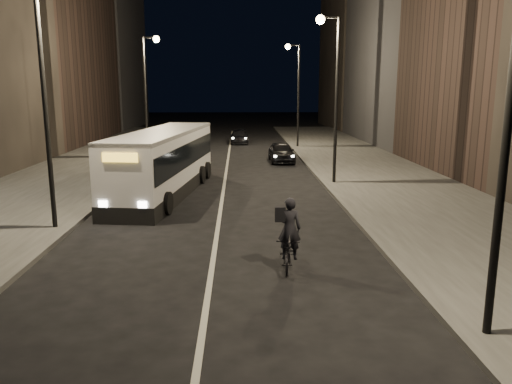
{
  "coord_description": "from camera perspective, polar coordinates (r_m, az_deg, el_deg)",
  "views": [
    {
      "loc": [
        0.77,
        -12.84,
        4.86
      ],
      "look_at": [
        1.32,
        3.21,
        1.5
      ],
      "focal_mm": 35.0,
      "sensor_mm": 36.0,
      "label": 1
    }
  ],
  "objects": [
    {
      "name": "streetlight_left_far",
      "position": [
        35.38,
        -12.18,
        12.36
      ],
      "size": [
        1.2,
        0.44,
        8.12
      ],
      "color": "black",
      "rests_on": "sidewalk_left"
    },
    {
      "name": "ground",
      "position": [
        13.75,
        -5.11,
        -8.93
      ],
      "size": [
        180.0,
        180.0,
        0.0
      ],
      "primitive_type": "plane",
      "color": "black",
      "rests_on": "ground"
    },
    {
      "name": "sidewalk_left",
      "position": [
        28.8,
        -20.72,
        1.48
      ],
      "size": [
        7.0,
        70.0,
        0.16
      ],
      "primitive_type": "cube",
      "color": "#353533",
      "rests_on": "ground"
    },
    {
      "name": "streetlight_right_far",
      "position": [
        41.1,
        4.51,
        12.47
      ],
      "size": [
        1.2,
        0.44,
        8.12
      ],
      "color": "black",
      "rests_on": "sidewalk_right"
    },
    {
      "name": "building_row_right",
      "position": [
        43.49,
        19.62,
        18.61
      ],
      "size": [
        8.0,
        61.0,
        21.0
      ],
      "primitive_type": "cube",
      "color": "black",
      "rests_on": "ground"
    },
    {
      "name": "streetlight_right_mid",
      "position": [
        25.26,
        8.66,
        12.82
      ],
      "size": [
        1.2,
        0.44,
        8.12
      ],
      "color": "black",
      "rests_on": "sidewalk_right"
    },
    {
      "name": "car_mid",
      "position": [
        36.78,
        -8.61,
        5.31
      ],
      "size": [
        2.01,
        4.86,
        1.56
      ],
      "primitive_type": "imported",
      "rotation": [
        0.0,
        0.0,
        3.07
      ],
      "color": "#38383A",
      "rests_on": "ground"
    },
    {
      "name": "car_far",
      "position": [
        44.89,
        -1.93,
        6.32
      ],
      "size": [
        1.64,
        3.94,
        1.14
      ],
      "primitive_type": "imported",
      "rotation": [
        0.0,
        0.0,
        0.01
      ],
      "color": "black",
      "rests_on": "ground"
    },
    {
      "name": "sidewalk_right",
      "position": [
        28.34,
        13.9,
        1.75
      ],
      "size": [
        7.0,
        70.0,
        0.16
      ],
      "primitive_type": "cube",
      "color": "#353533",
      "rests_on": "ground"
    },
    {
      "name": "building_row_left",
      "position": [
        45.04,
        -25.2,
        18.58
      ],
      "size": [
        8.0,
        61.0,
        22.0
      ],
      "primitive_type": "cube",
      "color": "black",
      "rests_on": "ground"
    },
    {
      "name": "cyclist_on_bicycle",
      "position": [
        13.62,
        3.74,
        -6.08
      ],
      "size": [
        0.83,
        1.84,
        2.04
      ],
      "rotation": [
        0.0,
        0.0,
        -0.12
      ],
      "color": "black",
      "rests_on": "ground"
    },
    {
      "name": "city_bus",
      "position": [
        23.46,
        -10.47,
        3.64
      ],
      "size": [
        3.72,
        11.14,
        2.95
      ],
      "rotation": [
        0.0,
        0.0,
        -0.13
      ],
      "color": "silver",
      "rests_on": "ground"
    },
    {
      "name": "streetlight_right_near",
      "position": [
        9.96,
        26.07,
        13.54
      ],
      "size": [
        1.2,
        0.44,
        8.12
      ],
      "color": "black",
      "rests_on": "sidewalk_right"
    },
    {
      "name": "car_near",
      "position": [
        33.44,
        2.91,
        4.59
      ],
      "size": [
        1.68,
        3.95,
        1.33
      ],
      "primitive_type": "imported",
      "rotation": [
        0.0,
        0.0,
        0.03
      ],
      "color": "black",
      "rests_on": "ground"
    },
    {
      "name": "streetlight_left_near",
      "position": [
        17.92,
        -22.43,
        12.55
      ],
      "size": [
        1.2,
        0.44,
        8.12
      ],
      "color": "black",
      "rests_on": "sidewalk_left"
    }
  ]
}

